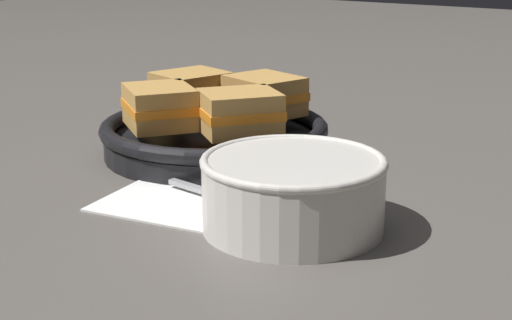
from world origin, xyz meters
The scene contains 9 objects.
ground_plane centered at (0.00, 0.00, 0.00)m, with size 4.00×4.00×0.00m, color #56514C.
napkin centered at (-0.03, -0.04, 0.00)m, with size 0.24×0.21×0.00m.
soup_bowl centered at (0.07, -0.07, 0.04)m, with size 0.16×0.16×0.07m.
spoon centered at (0.01, -0.06, 0.01)m, with size 0.15×0.04×0.01m.
skillet centered at (-0.13, 0.08, 0.02)m, with size 0.27×0.27×0.04m.
sandwich_near_left centered at (-0.19, 0.11, 0.07)m, with size 0.09×0.10×0.05m.
sandwich_near_right centered at (-0.16, 0.02, 0.07)m, with size 0.11×0.11×0.05m.
sandwich_far_left centered at (-0.07, 0.05, 0.07)m, with size 0.11×0.11×0.05m.
sandwich_far_right centered at (-0.10, 0.14, 0.07)m, with size 0.10×0.09×0.05m.
Camera 1 is at (0.40, -0.64, 0.26)m, focal length 55.00 mm.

